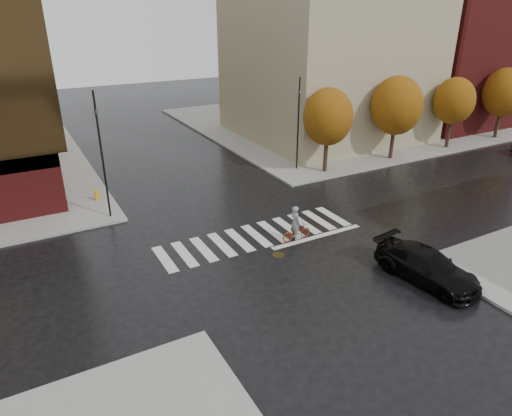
{
  "coord_description": "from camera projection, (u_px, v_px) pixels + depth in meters",
  "views": [
    {
      "loc": [
        -11.33,
        -19.97,
        12.16
      ],
      "look_at": [
        -0.29,
        0.03,
        2.0
      ],
      "focal_mm": 32.0,
      "sensor_mm": 36.0,
      "label": 1
    }
  ],
  "objects": [
    {
      "name": "cyclist",
      "position": [
        296.0,
        228.0,
        25.58
      ],
      "size": [
        1.85,
        0.73,
        2.08
      ],
      "rotation": [
        0.0,
        0.0,
        1.6
      ],
      "color": "maroon",
      "rests_on": "ground"
    },
    {
      "name": "tree_ne_b",
      "position": [
        397.0,
        106.0,
        37.46
      ],
      "size": [
        4.2,
        4.2,
        6.89
      ],
      "color": "black",
      "rests_on": "sidewalk_ne"
    },
    {
      "name": "manhole",
      "position": [
        278.0,
        255.0,
        24.29
      ],
      "size": [
        0.72,
        0.72,
        0.01
      ],
      "primitive_type": "cylinder",
      "rotation": [
        0.0,
        0.0,
        0.08
      ],
      "color": "#3C3215",
      "rests_on": "ground"
    },
    {
      "name": "sedan",
      "position": [
        427.0,
        266.0,
        21.78
      ],
      "size": [
        2.81,
        5.51,
        1.53
      ],
      "primitive_type": "imported",
      "rotation": [
        0.0,
        0.0,
        0.13
      ],
      "color": "black",
      "rests_on": "ground"
    },
    {
      "name": "building_ne_tan",
      "position": [
        329.0,
        40.0,
        43.3
      ],
      "size": [
        16.0,
        16.0,
        18.0
      ],
      "primitive_type": "cube",
      "color": "tan",
      "rests_on": "sidewalk_ne"
    },
    {
      "name": "tree_ne_a",
      "position": [
        328.0,
        117.0,
        34.44
      ],
      "size": [
        3.8,
        3.8,
        6.5
      ],
      "color": "black",
      "rests_on": "sidewalk_ne"
    },
    {
      "name": "sidewalk_ne",
      "position": [
        331.0,
        121.0,
        51.95
      ],
      "size": [
        30.0,
        30.0,
        0.15
      ],
      "primitive_type": "cube",
      "color": "gray",
      "rests_on": "ground"
    },
    {
      "name": "building_ne_brick",
      "position": [
        450.0,
        55.0,
        50.38
      ],
      "size": [
        14.0,
        14.0,
        14.0
      ],
      "primitive_type": "cube",
      "color": "maroon",
      "rests_on": "sidewalk_ne"
    },
    {
      "name": "fire_hydrant",
      "position": [
        96.0,
        194.0,
        30.58
      ],
      "size": [
        0.27,
        0.27,
        0.75
      ],
      "color": "gold",
      "rests_on": "sidewalk_nw"
    },
    {
      "name": "crosswalk",
      "position": [
        256.0,
        236.0,
        26.31
      ],
      "size": [
        12.0,
        3.0,
        0.01
      ],
      "primitive_type": "cube",
      "color": "silver",
      "rests_on": "ground"
    },
    {
      "name": "tree_ne_c",
      "position": [
        454.0,
        101.0,
        40.65
      ],
      "size": [
        3.6,
        3.6,
        6.31
      ],
      "color": "black",
      "rests_on": "sidewalk_ne"
    },
    {
      "name": "traffic_light_nw",
      "position": [
        101.0,
        147.0,
        26.64
      ],
      "size": [
        0.22,
        0.19,
        7.72
      ],
      "rotation": [
        0.0,
        0.0,
        -1.41
      ],
      "color": "black",
      "rests_on": "sidewalk_nw"
    },
    {
      "name": "tree_ne_d",
      "position": [
        504.0,
        92.0,
        43.68
      ],
      "size": [
        4.0,
        4.0,
        6.7
      ],
      "color": "black",
      "rests_on": "sidewalk_ne"
    },
    {
      "name": "traffic_light_ne",
      "position": [
        298.0,
        118.0,
        35.11
      ],
      "size": [
        0.18,
        0.21,
        7.15
      ],
      "rotation": [
        0.0,
        0.0,
        2.92
      ],
      "color": "black",
      "rests_on": "sidewalk_ne"
    },
    {
      "name": "ground",
      "position": [
        261.0,
        239.0,
        25.92
      ],
      "size": [
        120.0,
        120.0,
        0.0
      ],
      "primitive_type": "plane",
      "color": "black",
      "rests_on": "ground"
    }
  ]
}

